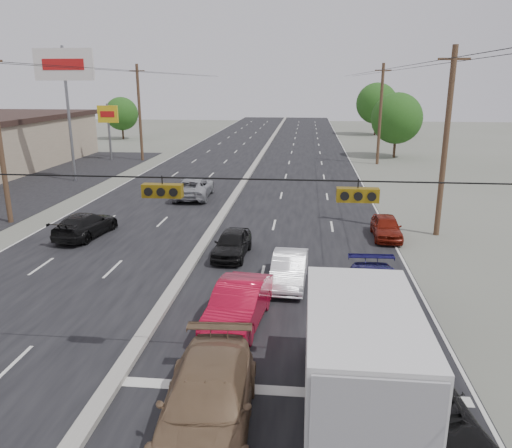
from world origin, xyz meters
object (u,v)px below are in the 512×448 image
object	(u,v)px
oncoming_far	(194,188)
tree_right_mid	(397,118)
pole_sign_far	(108,119)
tree_left_far	(122,114)
red_sedan	(238,305)
queue_car_a	(232,244)
utility_pole_right_c	(380,114)
tan_sedan	(207,402)
queue_car_b	(289,269)
tree_right_far	(377,103)
utility_pole_right_b	(446,142)
black_suv	(405,404)
pole_sign_billboard	(65,73)
utility_pole_left_c	(140,112)
queue_car_d	(381,298)
queue_car_e	(386,227)
box_truck	(358,362)
oncoming_near	(86,225)

from	to	relation	value
oncoming_far	tree_right_mid	bearing A→B (deg)	-131.43
pole_sign_far	oncoming_far	size ratio (longest dim) A/B	1.13
tree_left_far	red_sedan	size ratio (longest dim) A/B	1.34
queue_car_a	oncoming_far	bearing A→B (deg)	113.74
utility_pole_right_c	tan_sedan	xyz separation A→B (m)	(-9.50, -42.24, -4.32)
queue_car_b	tree_right_far	bearing A→B (deg)	82.43
queue_car_a	utility_pole_right_b	bearing A→B (deg)	26.69
utility_pole_right_c	black_suv	size ratio (longest dim) A/B	1.63
pole_sign_billboard	queue_car_b	bearing A→B (deg)	-47.55
utility_pole_left_c	utility_pole_right_c	world-z (taller)	same
queue_car_b	utility_pole_left_c	bearing A→B (deg)	120.19
red_sedan	oncoming_far	distance (m)	20.33
pole_sign_far	queue_car_d	size ratio (longest dim) A/B	1.13
pole_sign_far	tree_right_far	bearing A→B (deg)	43.15
pole_sign_billboard	black_suv	distance (m)	38.10
pole_sign_billboard	tree_right_far	bearing A→B (deg)	54.01
tree_right_far	queue_car_d	size ratio (longest dim) A/B	1.54
queue_car_d	queue_car_e	size ratio (longest dim) A/B	1.46
black_suv	utility_pole_left_c	bearing A→B (deg)	109.77
utility_pole_left_c	red_sedan	distance (m)	40.12
tree_right_mid	queue_car_d	distance (m)	41.40
black_suv	box_truck	bearing A→B (deg)	164.15
queue_car_a	oncoming_near	bearing A→B (deg)	167.29
pole_sign_billboard	queue_car_b	world-z (taller)	pole_sign_billboard
pole_sign_billboard	black_suv	size ratio (longest dim) A/B	1.80
pole_sign_far	queue_car_e	size ratio (longest dim) A/B	1.65
tree_right_far	oncoming_near	bearing A→B (deg)	-111.60
pole_sign_far	queue_car_a	xyz separation A→B (m)	(17.73, -29.70, -3.76)
pole_sign_billboard	tree_right_mid	size ratio (longest dim) A/B	1.54
utility_pole_right_b	tree_right_mid	size ratio (longest dim) A/B	1.40
pole_sign_far	oncoming_near	world-z (taller)	pole_sign_far
utility_pole_right_c	red_sedan	world-z (taller)	utility_pole_right_c
queue_car_d	black_suv	bearing A→B (deg)	-94.93
pole_sign_billboard	oncoming_near	world-z (taller)	pole_sign_billboard
utility_pole_left_c	queue_car_b	size ratio (longest dim) A/B	2.51
utility_pole_right_b	utility_pole_right_c	size ratio (longest dim) A/B	1.00
utility_pole_right_b	tree_right_mid	world-z (taller)	utility_pole_right_b
queue_car_e	tan_sedan	bearing A→B (deg)	-111.15
red_sedan	black_suv	world-z (taller)	black_suv
tan_sedan	queue_car_a	size ratio (longest dim) A/B	1.43
utility_pole_left_c	box_truck	xyz separation A→B (m)	(19.04, -41.73, -3.33)
tan_sedan	pole_sign_far	bearing A→B (deg)	111.27
box_truck	tree_left_far	bearing A→B (deg)	115.08
queue_car_a	queue_car_b	size ratio (longest dim) A/B	0.95
utility_pole_right_c	pole_sign_far	xyz separation A→B (m)	(-28.50, -0.00, -0.70)
pole_sign_billboard	pole_sign_far	bearing A→B (deg)	97.13
utility_pole_right_c	oncoming_far	xyz separation A→B (m)	(-15.44, -17.31, -4.37)
utility_pole_right_b	black_suv	xyz separation A→B (m)	(-4.83, -16.93, -4.26)
queue_car_a	queue_car_e	distance (m)	8.72
tree_right_far	utility_pole_right_b	bearing A→B (deg)	-93.64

